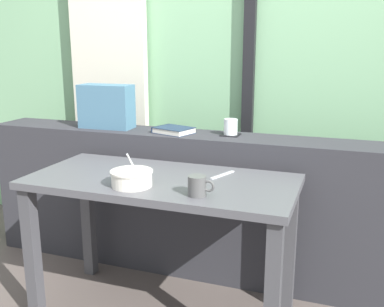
{
  "coord_description": "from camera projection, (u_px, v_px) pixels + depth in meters",
  "views": [
    {
      "loc": [
        0.72,
        -1.78,
        1.33
      ],
      "look_at": [
        -0.05,
        0.35,
        0.77
      ],
      "focal_mm": 41.61,
      "sensor_mm": 36.0,
      "label": 1
    }
  ],
  "objects": [
    {
      "name": "outdoor_backdrop",
      "position": [
        237.0,
        32.0,
        2.83
      ],
      "size": [
        4.8,
        0.08,
        2.8
      ],
      "primitive_type": "cube",
      "color": "#7AAD7F",
      "rests_on": "ground"
    },
    {
      "name": "curtain_left_panel",
      "position": [
        109.0,
        56.0,
        3.06
      ],
      "size": [
        0.56,
        0.06,
        2.5
      ],
      "primitive_type": "cube",
      "color": "beige",
      "rests_on": "ground"
    },
    {
      "name": "window_divider_post",
      "position": [
        249.0,
        49.0,
        2.75
      ],
      "size": [
        0.07,
        0.05,
        2.6
      ],
      "primitive_type": "cube",
      "color": "black",
      "rests_on": "ground"
    },
    {
      "name": "dark_console_ledge",
      "position": [
        211.0,
        205.0,
        2.58
      ],
      "size": [
        2.8,
        0.29,
        0.83
      ],
      "primitive_type": "cube",
      "color": "#2D2D33",
      "rests_on": "ground"
    },
    {
      "name": "breakfast_table",
      "position": [
        162.0,
        202.0,
        2.11
      ],
      "size": [
        1.25,
        0.59,
        0.72
      ],
      "color": "#414145",
      "rests_on": "ground"
    },
    {
      "name": "coaster_square",
      "position": [
        230.0,
        135.0,
        2.47
      ],
      "size": [
        0.1,
        0.1,
        0.0
      ],
      "primitive_type": "cube",
      "color": "black",
      "rests_on": "dark_console_ledge"
    },
    {
      "name": "juice_glass",
      "position": [
        231.0,
        127.0,
        2.46
      ],
      "size": [
        0.08,
        0.08,
        0.09
      ],
      "color": "white",
      "rests_on": "coaster_square"
    },
    {
      "name": "closed_book",
      "position": [
        174.0,
        130.0,
        2.53
      ],
      "size": [
        0.24,
        0.21,
        0.03
      ],
      "color": "#1E2D47",
      "rests_on": "dark_console_ledge"
    },
    {
      "name": "throw_pillow",
      "position": [
        106.0,
        106.0,
        2.67
      ],
      "size": [
        0.32,
        0.15,
        0.26
      ],
      "primitive_type": "cube",
      "rotation": [
        0.0,
        0.0,
        0.03
      ],
      "color": "#426B84",
      "rests_on": "dark_console_ledge"
    },
    {
      "name": "soup_bowl",
      "position": [
        132.0,
        178.0,
        1.95
      ],
      "size": [
        0.19,
        0.19,
        0.15
      ],
      "color": "silver",
      "rests_on": "breakfast_table"
    },
    {
      "name": "fork_utensil",
      "position": [
        222.0,
        175.0,
        2.12
      ],
      "size": [
        0.08,
        0.16,
        0.01
      ],
      "primitive_type": "cube",
      "rotation": [
        0.0,
        0.0,
        -0.38
      ],
      "color": "silver",
      "rests_on": "breakfast_table"
    },
    {
      "name": "ceramic_mug",
      "position": [
        198.0,
        186.0,
        1.82
      ],
      "size": [
        0.11,
        0.08,
        0.08
      ],
      "color": "#4C4C4C",
      "rests_on": "breakfast_table"
    }
  ]
}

